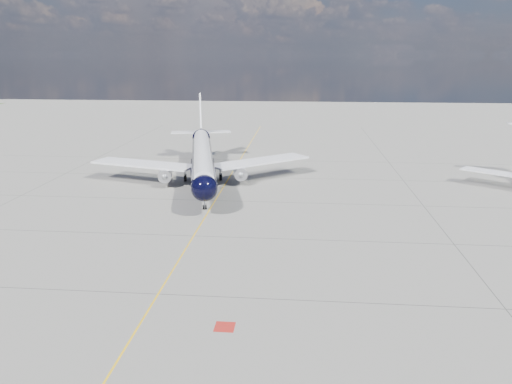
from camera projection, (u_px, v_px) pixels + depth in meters
ground at (221, 192)px, 78.30m from camera, size 320.00×320.00×0.00m
taxiway_centerline at (215, 201)px, 73.49m from camera, size 0.16×160.00×0.01m
red_marking at (225, 327)px, 39.28m from camera, size 1.60×1.60×0.01m
main_airliner at (202, 157)px, 84.30m from camera, size 37.07×45.72×13.31m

